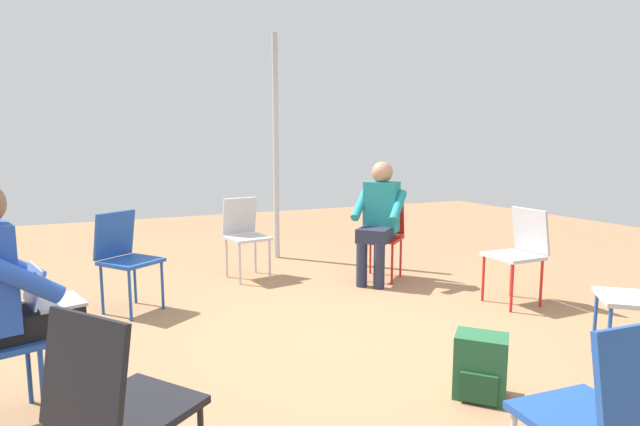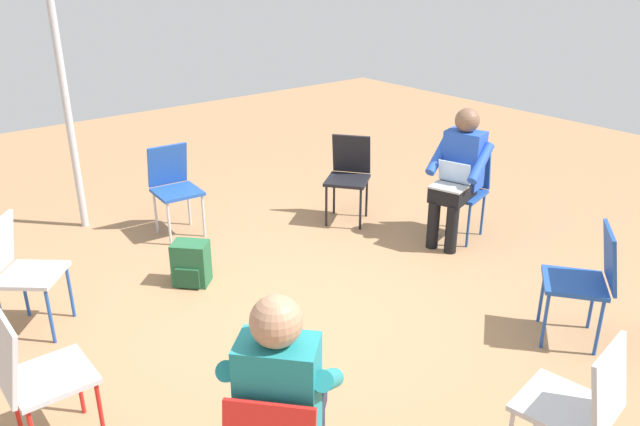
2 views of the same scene
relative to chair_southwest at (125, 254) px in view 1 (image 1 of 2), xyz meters
The scene contains 11 objects.
ground_plane 1.97m from the chair_southwest, 44.08° to the left, with size 14.00×14.00×0.00m, color #99704C.
chair_southwest is the anchor object (origin of this frame).
chair_northwest 2.56m from the chair_southwest, 90.53° to the left, with size 0.58×0.59×0.85m.
chair_southeast 2.64m from the chair_southwest, ahead, with size 0.57×0.58×0.85m.
chair_east 3.66m from the chair_southwest, 21.12° to the left, with size 0.47×0.43×0.85m.
chair_west 1.39m from the chair_southwest, 117.92° to the left, with size 0.49×0.46×0.85m.
chair_north 3.43m from the chair_southwest, 68.84° to the left, with size 0.40×0.44×0.85m.
person_with_laptop 1.74m from the chair_southwest, 20.74° to the right, with size 0.58×0.60×1.24m.
person_in_teal 2.45m from the chair_southwest, 87.95° to the left, with size 0.63×0.63×1.24m.
backpack_near_laptop_user 2.97m from the chair_southwest, 35.20° to the left, with size 0.34×0.34×0.36m.
tent_pole_far 2.48m from the chair_southwest, 126.88° to the left, with size 0.07×0.07×2.74m, color #B2B2B7.
Camera 1 is at (3.07, -1.54, 1.40)m, focal length 28.00 mm.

